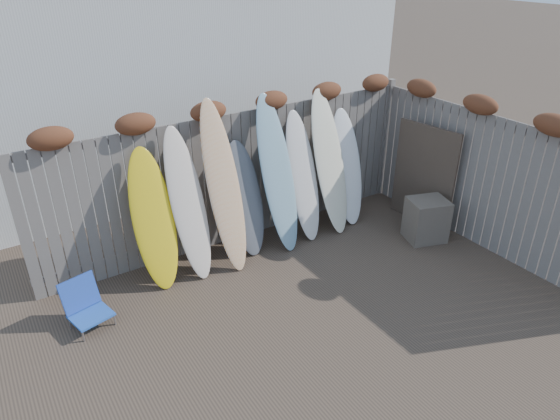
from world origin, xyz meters
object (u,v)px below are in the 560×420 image
surfboard_0 (154,220)px  wooden_crate (426,220)px  beach_chair (85,304)px  lattice_panel (424,175)px

surfboard_0 → wooden_crate: bearing=-12.2°
beach_chair → surfboard_0: surfboard_0 is taller
beach_chair → lattice_panel: lattice_panel is taller
wooden_crate → lattice_panel: lattice_panel is taller
lattice_panel → surfboard_0: surfboard_0 is taller
beach_chair → wooden_crate: (4.94, -0.81, 0.06)m
wooden_crate → lattice_panel: bearing=52.3°
wooden_crate → beach_chair: bearing=170.7°
wooden_crate → lattice_panel: (0.37, 0.48, 0.48)m
surfboard_0 → beach_chair: bearing=-154.3°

